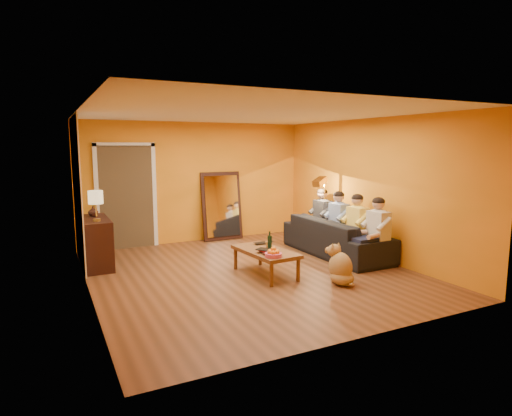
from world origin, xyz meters
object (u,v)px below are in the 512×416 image
sofa (336,237)px  wine_bottle (270,241)px  laptop (265,243)px  table_lamp (96,206)px  vase (93,211)px  mirror_frame (222,206)px  tumbler (268,244)px  person_far_right (322,218)px  dog (340,264)px  sideboard (96,242)px  coffee_table (265,262)px  person_mid_right (339,222)px  floor_lamp (324,214)px  person_far_left (378,232)px  person_mid_left (357,227)px

sofa → wine_bottle: size_ratio=7.82×
sofa → laptop: sofa is taller
table_lamp → vase: size_ratio=2.83×
mirror_frame → tumbler: bearing=-95.6°
person_far_right → vase: size_ratio=6.78×
dog → laptop: dog is taller
sideboard → coffee_table: size_ratio=0.97×
person_mid_right → vase: person_mid_right is taller
coffee_table → vase: (-2.40, 2.02, 0.73)m
dog → vase: vase is taller
floor_lamp → dog: 2.36m
table_lamp → sofa: table_lamp is taller
person_far_left → coffee_table: bearing=167.3°
table_lamp → person_far_right: (4.37, -0.26, -0.49)m
sofa → coffee_table: sofa is taller
table_lamp → tumbler: (2.52, -1.35, -0.63)m
person_mid_left → wine_bottle: bearing=-175.3°
dog → mirror_frame: bearing=114.3°
vase → mirror_frame: bearing=16.6°
mirror_frame → person_far_right: bearing=-46.2°
floor_lamp → dog: bearing=-139.6°
mirror_frame → dog: bearing=-83.7°
mirror_frame → person_far_left: bearing=-64.4°
sideboard → person_mid_left: 4.68m
mirror_frame → coffee_table: (-0.39, -2.85, -0.55)m
person_far_left → table_lamp: bearing=156.3°
person_far_left → person_mid_left: 0.55m
table_lamp → person_mid_left: table_lamp is taller
person_far_left → vase: person_far_left is taller
sofa → tumbler: (-1.72, -0.44, 0.12)m
table_lamp → wine_bottle: bearing=-31.8°
wine_bottle → person_mid_left: bearing=4.7°
mirror_frame → person_mid_left: (1.58, -2.74, -0.15)m
floor_lamp → table_lamp: bearing=154.8°
mirror_frame → person_far_left: size_ratio=1.25×
coffee_table → floor_lamp: bearing=24.5°
sideboard → sofa: 4.41m
laptop → mirror_frame: bearing=83.8°
dog → person_far_right: 2.44m
dog → person_mid_left: size_ratio=0.51×
dog → laptop: bearing=134.3°
table_lamp → person_mid_left: bearing=-17.3°
table_lamp → tumbler: size_ratio=4.58×
mirror_frame → vase: bearing=-163.4°
sideboard → wine_bottle: sideboard is taller
person_mid_right → person_far_right: same height
table_lamp → person_mid_right: table_lamp is taller
person_mid_left → wine_bottle: (-1.92, -0.16, -0.03)m
person_far_left → vase: bearing=150.6°
laptop → vase: vase is taller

